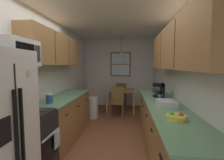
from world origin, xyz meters
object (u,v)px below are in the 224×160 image
at_px(microwave_over_range, 15,53).
at_px(dish_rack, 166,103).
at_px(dining_chair_near, 117,100).
at_px(trash_bin, 92,108).
at_px(dining_table, 121,93).
at_px(mug_by_coffeemaker, 160,97).
at_px(stove_range, 28,144).
at_px(mug_spare, 153,90).
at_px(table_serving_bowl, 117,89).
at_px(dining_chair_far, 121,93).
at_px(coffee_maker, 160,90).
at_px(fruit_bowl, 176,117).
at_px(storage_canister, 49,98).

xyz_separation_m(microwave_over_range, dish_rack, (2.09, 0.63, -0.78)).
relative_size(dining_chair_near, trash_bin, 1.48).
relative_size(dining_table, mug_by_coffeemaker, 7.77).
relative_size(stove_range, mug_by_coffeemaker, 9.42).
relative_size(mug_spare, table_serving_bowl, 0.64).
distance_m(dining_chair_near, mug_spare, 1.31).
xyz_separation_m(dining_chair_far, table_serving_bowl, (-0.07, -0.68, 0.26)).
bearing_deg(microwave_over_range, stove_range, -0.03).
relative_size(trash_bin, mug_by_coffeemaker, 5.22).
distance_m(stove_range, coffee_maker, 2.55).
height_order(stove_range, table_serving_bowl, stove_range).
distance_m(dining_table, fruit_bowl, 3.58).
relative_size(microwave_over_range, dining_table, 0.66).
height_order(dining_chair_near, table_serving_bowl, dining_chair_near).
xyz_separation_m(dining_chair_near, dining_chair_far, (0.03, 1.28, 0.00)).
bearing_deg(mug_by_coffeemaker, dining_chair_far, 107.45).
relative_size(mug_by_coffeemaker, table_serving_bowl, 0.65).
height_order(dining_table, table_serving_bowl, table_serving_bowl).
distance_m(trash_bin, storage_canister, 2.12).
bearing_deg(mug_by_coffeemaker, mug_spare, 90.25).
bearing_deg(mug_spare, dish_rack, -89.88).
bearing_deg(trash_bin, microwave_over_range, -98.81).
distance_m(stove_range, fruit_bowl, 2.01).
bearing_deg(dining_chair_near, stove_range, -110.05).
distance_m(dining_chair_far, dish_rack, 3.61).
relative_size(dining_chair_far, table_serving_bowl, 5.03).
height_order(coffee_maker, fruit_bowl, coffee_maker).
height_order(dining_chair_near, fruit_bowl, fruit_bowl).
distance_m(dish_rack, table_serving_bowl, 2.96).
distance_m(trash_bin, table_serving_bowl, 1.13).
relative_size(stove_range, table_serving_bowl, 6.15).
distance_m(dining_table, trash_bin, 1.19).
height_order(stove_range, microwave_over_range, microwave_over_range).
bearing_deg(mug_by_coffeemaker, dining_chair_near, 119.81).
relative_size(stove_range, storage_canister, 6.66).
xyz_separation_m(stove_range, fruit_bowl, (1.95, -0.02, 0.46)).
xyz_separation_m(stove_range, dining_chair_far, (1.05, 4.08, 0.03)).
bearing_deg(dish_rack, trash_bin, 130.01).
bearing_deg(mug_spare, dining_table, 121.49).
relative_size(microwave_over_range, table_serving_bowl, 3.36).
bearing_deg(dining_chair_far, dish_rack, -75.03).
bearing_deg(dining_chair_near, mug_spare, -39.42).
bearing_deg(dining_chair_near, dining_chair_far, 88.67).
bearing_deg(stove_range, dish_rack, 17.53).
xyz_separation_m(dining_chair_near, fruit_bowl, (0.93, -2.82, 0.44)).
xyz_separation_m(trash_bin, mug_spare, (1.68, -0.61, 0.65)).
distance_m(storage_canister, table_serving_bowl, 2.94).
height_order(trash_bin, storage_canister, storage_canister).
distance_m(storage_canister, mug_spare, 2.41).
bearing_deg(mug_by_coffeemaker, dish_rack, -90.08).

